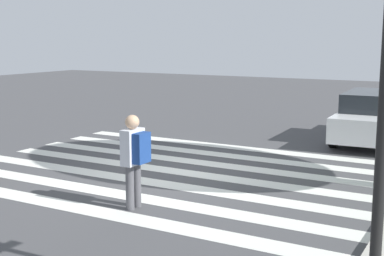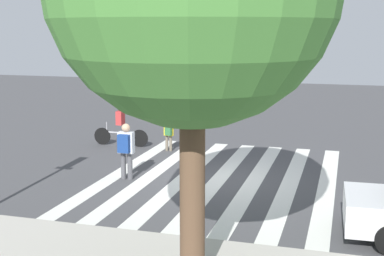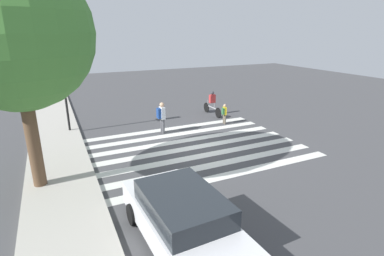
# 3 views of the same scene
# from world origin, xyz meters

# --- Properties ---
(ground_plane) EXTENTS (60.00, 60.00, 0.00)m
(ground_plane) POSITION_xyz_m (0.00, 0.00, 0.00)
(ground_plane) COLOR #444447
(crosswalk_stripes) EXTENTS (7.03, 10.00, 0.01)m
(crosswalk_stripes) POSITION_xyz_m (-0.00, 0.00, 0.00)
(crosswalk_stripes) COLOR silver
(crosswalk_stripes) RESTS_ON ground_plane
(traffic_light) EXTENTS (0.60, 0.50, 4.86)m
(traffic_light) POSITION_xyz_m (5.08, 5.36, 3.40)
(traffic_light) COLOR black
(traffic_light) RESTS_ON ground_plane
(pedestrian_adult_blue_shirt) EXTENTS (0.49, 0.41, 1.75)m
(pedestrian_adult_blue_shirt) POSITION_xyz_m (2.75, 0.81, 1.03)
(pedestrian_adult_blue_shirt) COLOR #4C4C51
(pedestrian_adult_blue_shirt) RESTS_ON ground_plane
(car_parked_far_curb) EXTENTS (4.87, 2.23, 1.52)m
(car_parked_far_curb) POSITION_xyz_m (-6.17, 3.43, 0.78)
(car_parked_far_curb) COLOR silver
(car_parked_far_curb) RESTS_ON ground_plane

